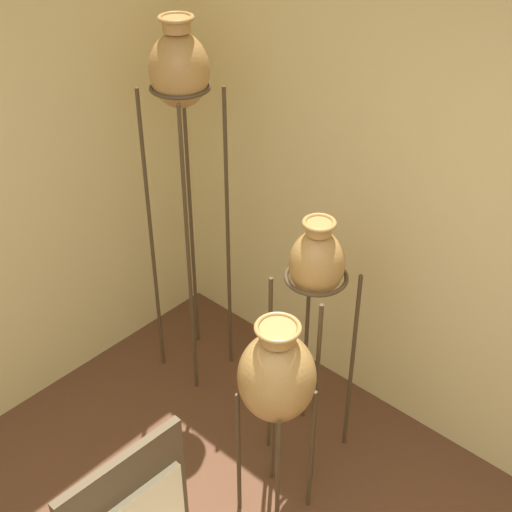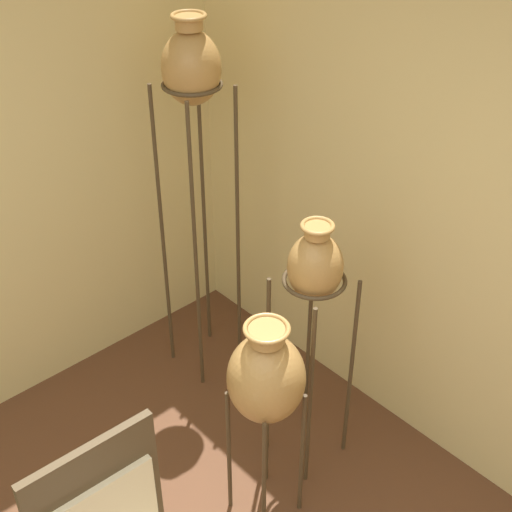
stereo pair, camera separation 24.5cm
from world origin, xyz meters
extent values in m
cylinder|color=#473823|center=(1.58, 1.57, 0.85)|extent=(0.02, 0.02, 1.71)
cylinder|color=#473823|center=(1.86, 1.57, 0.85)|extent=(0.02, 0.02, 1.71)
cylinder|color=#473823|center=(1.58, 1.85, 0.85)|extent=(0.02, 0.02, 1.71)
cylinder|color=#473823|center=(1.86, 1.85, 0.85)|extent=(0.02, 0.02, 1.71)
torus|color=#473823|center=(1.72, 1.71, 1.71)|extent=(0.29, 0.29, 0.02)
ellipsoid|color=#B28447|center=(1.72, 1.71, 1.78)|extent=(0.28, 0.28, 0.35)
cylinder|color=#B28447|center=(1.72, 1.71, 1.99)|extent=(0.13, 0.13, 0.06)
torus|color=#B28447|center=(1.72, 1.71, 2.02)|extent=(0.16, 0.16, 0.02)
cylinder|color=#473823|center=(1.53, 0.69, 0.54)|extent=(0.02, 0.02, 1.08)
cylinder|color=#473823|center=(1.81, 0.69, 0.54)|extent=(0.02, 0.02, 1.08)
cylinder|color=#473823|center=(1.53, 0.97, 0.54)|extent=(0.02, 0.02, 1.08)
cylinder|color=#473823|center=(1.81, 0.97, 0.54)|extent=(0.02, 0.02, 1.08)
torus|color=#473823|center=(1.67, 0.83, 1.08)|extent=(0.29, 0.29, 0.02)
ellipsoid|color=#B28447|center=(1.67, 0.83, 1.15)|extent=(0.25, 0.25, 0.31)
cylinder|color=#B28447|center=(1.67, 0.83, 1.33)|extent=(0.11, 0.11, 0.05)
torus|color=#B28447|center=(1.67, 0.83, 1.35)|extent=(0.15, 0.15, 0.02)
cylinder|color=#473823|center=(1.15, 0.60, 0.37)|extent=(0.02, 0.02, 0.75)
cylinder|color=#473823|center=(1.38, 0.60, 0.37)|extent=(0.02, 0.02, 0.75)
cylinder|color=#473823|center=(1.15, 0.83, 0.37)|extent=(0.02, 0.02, 0.75)
cylinder|color=#473823|center=(1.38, 0.83, 0.37)|extent=(0.02, 0.02, 0.75)
torus|color=#473823|center=(1.27, 0.71, 0.75)|extent=(0.24, 0.24, 0.02)
ellipsoid|color=#B28447|center=(1.27, 0.71, 0.84)|extent=(0.33, 0.33, 0.41)
cylinder|color=#B28447|center=(1.27, 0.71, 1.08)|extent=(0.15, 0.15, 0.06)
torus|color=#B28447|center=(1.27, 0.71, 1.11)|extent=(0.19, 0.19, 0.02)
camera|label=1|loc=(-0.38, -0.67, 2.91)|focal=50.00mm
camera|label=2|loc=(-0.21, -0.84, 2.91)|focal=50.00mm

